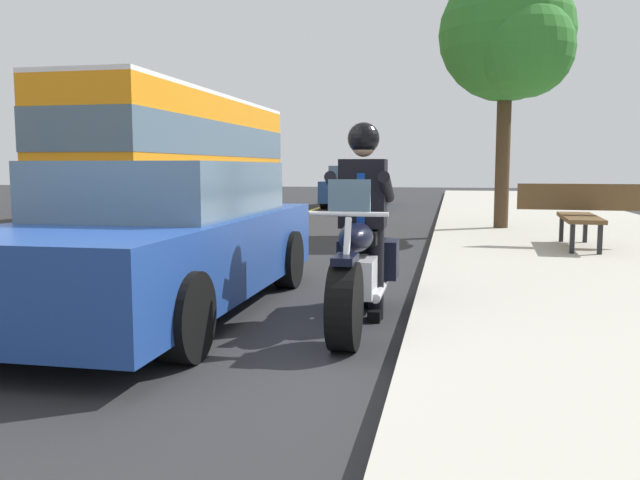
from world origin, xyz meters
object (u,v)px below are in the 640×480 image
bench_sidewalk (579,210)px  car_dark (357,186)px  car_silver (163,238)px  bus_near (186,148)px  rider_main (363,203)px  motorcycle_main (360,272)px  street_tree_curbside (511,38)px

bench_sidewalk → car_dark: bearing=-157.1°
car_silver → bench_sidewalk: (-4.75, 4.53, 0.02)m
car_silver → bench_sidewalk: 6.57m
bus_near → rider_main: bearing=29.5°
rider_main → car_silver: (0.05, -1.87, -0.35)m
motorcycle_main → rider_main: rider_main is taller
bench_sidewalk → rider_main: bearing=-29.5°
motorcycle_main → car_dark: size_ratio=0.48×
car_silver → bench_sidewalk: size_ratio=2.52×
bench_sidewalk → bus_near: bearing=-126.6°
car_dark → rider_main: bearing=8.4°
motorcycle_main → rider_main: 0.61m
bus_near → car_dark: bearing=143.0°
rider_main → car_silver: rider_main is taller
car_dark → bench_sidewalk: (12.14, 5.14, 0.02)m
street_tree_curbside → car_dark: bearing=-155.1°
car_silver → street_tree_curbside: 9.06m
motorcycle_main → car_silver: bearing=-94.3°
car_dark → motorcycle_main: bearing=8.3°
bench_sidewalk → street_tree_curbside: 4.33m
rider_main → street_tree_curbside: (-7.62, 1.81, 2.77)m
rider_main → car_dark: (-16.84, -2.48, -0.35)m
motorcycle_main → car_silver: car_silver is taller
motorcycle_main → car_silver: (-0.14, -1.88, 0.24)m
motorcycle_main → street_tree_curbside: street_tree_curbside is taller
rider_main → street_tree_curbside: bearing=166.6°
motorcycle_main → street_tree_curbside: (-7.81, 1.81, 3.35)m
car_dark → bench_sidewalk: size_ratio=2.52×
rider_main → bus_near: bus_near is taller
bus_near → car_silver: size_ratio=2.40×
motorcycle_main → car_dark: bearing=-171.7°
rider_main → car_dark: rider_main is taller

